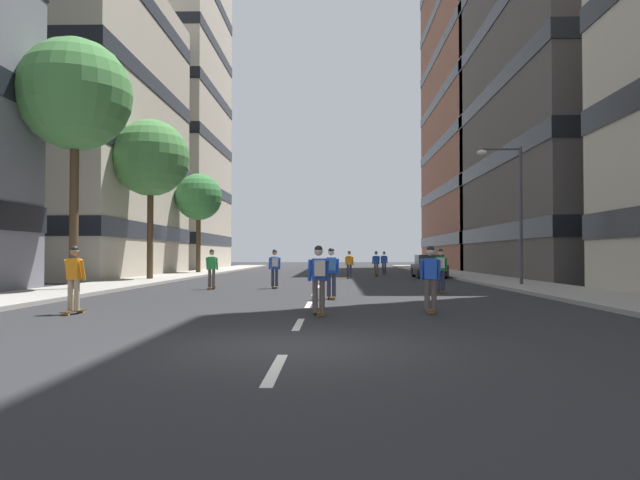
{
  "coord_description": "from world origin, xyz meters",
  "views": [
    {
      "loc": [
        0.8,
        -9.82,
        1.55
      ],
      "look_at": [
        0.0,
        21.53,
        2.33
      ],
      "focal_mm": 32.49,
      "sensor_mm": 36.0,
      "label": 1
    }
  ],
  "objects_px": {
    "parked_car_near": "(429,267)",
    "skater_8": "(275,266)",
    "street_tree_far": "(75,95)",
    "streetlamp_right": "(513,200)",
    "street_tree_mid": "(151,158)",
    "street_tree_near": "(199,197)",
    "skater_0": "(319,275)",
    "skater_1": "(74,276)",
    "skater_3": "(212,267)",
    "skater_5": "(441,268)",
    "skater_2": "(430,276)",
    "skater_6": "(384,262)",
    "skater_7": "(376,262)",
    "skater_9": "(331,270)",
    "skater_4": "(349,263)"
  },
  "relations": [
    {
      "from": "skater_0",
      "to": "skater_5",
      "type": "relative_size",
      "value": 1.0
    },
    {
      "from": "street_tree_near",
      "to": "skater_4",
      "type": "xyz_separation_m",
      "value": [
        11.67,
        -8.29,
        -5.06
      ]
    },
    {
      "from": "skater_0",
      "to": "skater_7",
      "type": "bearing_deg",
      "value": 82.75
    },
    {
      "from": "skater_1",
      "to": "skater_4",
      "type": "height_order",
      "value": "same"
    },
    {
      "from": "street_tree_far",
      "to": "skater_0",
      "type": "relative_size",
      "value": 5.81
    },
    {
      "from": "streetlamp_right",
      "to": "skater_2",
      "type": "bearing_deg",
      "value": -115.91
    },
    {
      "from": "parked_car_near",
      "to": "skater_8",
      "type": "relative_size",
      "value": 2.47
    },
    {
      "from": "skater_1",
      "to": "street_tree_mid",
      "type": "bearing_deg",
      "value": 102.14
    },
    {
      "from": "skater_2",
      "to": "skater_7",
      "type": "xyz_separation_m",
      "value": [
        0.38,
        25.49,
        0.0
      ]
    },
    {
      "from": "skater_8",
      "to": "streetlamp_right",
      "type": "bearing_deg",
      "value": 6.49
    },
    {
      "from": "streetlamp_right",
      "to": "skater_8",
      "type": "relative_size",
      "value": 3.65
    },
    {
      "from": "street_tree_near",
      "to": "street_tree_mid",
      "type": "distance_m",
      "value": 11.95
    },
    {
      "from": "skater_3",
      "to": "skater_5",
      "type": "xyz_separation_m",
      "value": [
        9.69,
        -2.16,
        0.03
      ]
    },
    {
      "from": "street_tree_mid",
      "to": "skater_4",
      "type": "height_order",
      "value": "street_tree_mid"
    },
    {
      "from": "street_tree_far",
      "to": "skater_2",
      "type": "xyz_separation_m",
      "value": [
        13.28,
        -8.15,
        -7.15
      ]
    },
    {
      "from": "streetlamp_right",
      "to": "skater_4",
      "type": "xyz_separation_m",
      "value": [
        -7.51,
        9.46,
        -3.15
      ]
    },
    {
      "from": "parked_car_near",
      "to": "streetlamp_right",
      "type": "bearing_deg",
      "value": -78.37
    },
    {
      "from": "street_tree_near",
      "to": "skater_2",
      "type": "xyz_separation_m",
      "value": [
        13.28,
        -29.89,
        -5.06
      ]
    },
    {
      "from": "skater_6",
      "to": "skater_9",
      "type": "xyz_separation_m",
      "value": [
        -3.96,
        -25.29,
        0.03
      ]
    },
    {
      "from": "street_tree_far",
      "to": "parked_car_near",
      "type": "bearing_deg",
      "value": 41.18
    },
    {
      "from": "street_tree_far",
      "to": "skater_9",
      "type": "height_order",
      "value": "street_tree_far"
    },
    {
      "from": "skater_9",
      "to": "skater_3",
      "type": "bearing_deg",
      "value": 134.19
    },
    {
      "from": "skater_3",
      "to": "skater_7",
      "type": "xyz_separation_m",
      "value": [
        8.35,
        15.41,
        0.0
      ]
    },
    {
      "from": "skater_2",
      "to": "street_tree_mid",
      "type": "bearing_deg",
      "value": 126.41
    },
    {
      "from": "skater_3",
      "to": "skater_1",
      "type": "bearing_deg",
      "value": -97.1
    },
    {
      "from": "street_tree_near",
      "to": "skater_9",
      "type": "height_order",
      "value": "street_tree_near"
    },
    {
      "from": "street_tree_far",
      "to": "skater_8",
      "type": "xyz_separation_m",
      "value": [
        8.02,
        2.72,
        -7.12
      ]
    },
    {
      "from": "skater_8",
      "to": "skater_0",
      "type": "bearing_deg",
      "value": -78.6
    },
    {
      "from": "streetlamp_right",
      "to": "skater_6",
      "type": "xyz_separation_m",
      "value": [
        -4.58,
        17.75,
        -3.15
      ]
    },
    {
      "from": "skater_0",
      "to": "skater_9",
      "type": "bearing_deg",
      "value": 86.8
    },
    {
      "from": "parked_car_near",
      "to": "skater_3",
      "type": "height_order",
      "value": "skater_3"
    },
    {
      "from": "street_tree_mid",
      "to": "streetlamp_right",
      "type": "relative_size",
      "value": 1.43
    },
    {
      "from": "skater_2",
      "to": "street_tree_far",
      "type": "bearing_deg",
      "value": 148.44
    },
    {
      "from": "skater_5",
      "to": "streetlamp_right",
      "type": "bearing_deg",
      "value": 45.28
    },
    {
      "from": "skater_0",
      "to": "skater_8",
      "type": "distance_m",
      "value": 11.74
    },
    {
      "from": "parked_car_near",
      "to": "street_tree_near",
      "type": "bearing_deg",
      "value": 157.8
    },
    {
      "from": "parked_car_near",
      "to": "street_tree_mid",
      "type": "height_order",
      "value": "street_tree_mid"
    },
    {
      "from": "streetlamp_right",
      "to": "skater_9",
      "type": "relative_size",
      "value": 3.65
    },
    {
      "from": "street_tree_far",
      "to": "skater_1",
      "type": "relative_size",
      "value": 5.81
    },
    {
      "from": "skater_5",
      "to": "skater_2",
      "type": "bearing_deg",
      "value": -102.24
    },
    {
      "from": "skater_5",
      "to": "skater_8",
      "type": "xyz_separation_m",
      "value": [
        -6.98,
        2.95,
        0.0
      ]
    },
    {
      "from": "skater_9",
      "to": "streetlamp_right",
      "type": "bearing_deg",
      "value": 41.42
    },
    {
      "from": "skater_3",
      "to": "skater_6",
      "type": "relative_size",
      "value": 1.0
    },
    {
      "from": "parked_car_near",
      "to": "street_tree_far",
      "type": "xyz_separation_m",
      "value": [
        -16.95,
        -14.82,
        7.44
      ]
    },
    {
      "from": "street_tree_far",
      "to": "street_tree_near",
      "type": "bearing_deg",
      "value": 90.0
    },
    {
      "from": "skater_0",
      "to": "skater_1",
      "type": "bearing_deg",
      "value": 179.02
    },
    {
      "from": "skater_6",
      "to": "skater_7",
      "type": "distance_m",
      "value": 4.5
    },
    {
      "from": "parked_car_near",
      "to": "street_tree_near",
      "type": "xyz_separation_m",
      "value": [
        -16.95,
        6.92,
        5.34
      ]
    },
    {
      "from": "street_tree_mid",
      "to": "street_tree_far",
      "type": "height_order",
      "value": "street_tree_far"
    },
    {
      "from": "street_tree_near",
      "to": "skater_0",
      "type": "relative_size",
      "value": 4.38
    }
  ]
}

